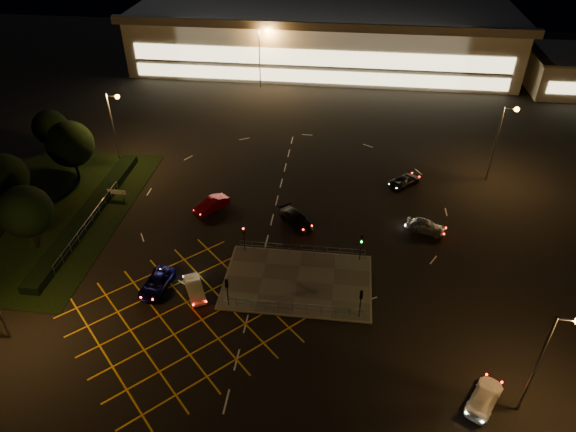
# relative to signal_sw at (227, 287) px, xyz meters

# --- Properties ---
(ground) EXTENTS (180.00, 180.00, 0.00)m
(ground) POSITION_rel_signal_sw_xyz_m (4.00, 5.99, -2.37)
(ground) COLOR black
(ground) RESTS_ON ground
(pedestrian_island) EXTENTS (14.00, 9.00, 0.12)m
(pedestrian_island) POSITION_rel_signal_sw_xyz_m (6.00, 3.99, -2.31)
(pedestrian_island) COLOR #4C4944
(pedestrian_island) RESTS_ON ground
(grass_verge) EXTENTS (18.00, 30.00, 0.08)m
(grass_verge) POSITION_rel_signal_sw_xyz_m (-24.00, 11.99, -2.33)
(grass_verge) COLOR black
(grass_verge) RESTS_ON ground
(hedge) EXTENTS (2.00, 26.00, 1.00)m
(hedge) POSITION_rel_signal_sw_xyz_m (-19.00, 11.99, -1.87)
(hedge) COLOR black
(hedge) RESTS_ON ground
(supermarket) EXTENTS (72.00, 26.50, 10.50)m
(supermarket) POSITION_rel_signal_sw_xyz_m (4.00, 67.95, 2.95)
(supermarket) COLOR beige
(supermarket) RESTS_ON ground
(streetlight_se) EXTENTS (1.78, 0.56, 10.03)m
(streetlight_se) POSITION_rel_signal_sw_xyz_m (24.44, -8.01, 4.20)
(streetlight_se) COLOR slate
(streetlight_se) RESTS_ON ground
(streetlight_nw) EXTENTS (1.78, 0.56, 10.03)m
(streetlight_nw) POSITION_rel_signal_sw_xyz_m (-19.56, 23.99, 4.20)
(streetlight_nw) COLOR slate
(streetlight_nw) RESTS_ON ground
(streetlight_ne) EXTENTS (1.78, 0.56, 10.03)m
(streetlight_ne) POSITION_rel_signal_sw_xyz_m (28.44, 25.99, 4.20)
(streetlight_ne) COLOR slate
(streetlight_ne) RESTS_ON ground
(streetlight_far_left) EXTENTS (1.78, 0.56, 10.03)m
(streetlight_far_left) POSITION_rel_signal_sw_xyz_m (-5.56, 53.99, 4.20)
(streetlight_far_left) COLOR slate
(streetlight_far_left) RESTS_ON ground
(streetlight_far_right) EXTENTS (1.78, 0.56, 10.03)m
(streetlight_far_right) POSITION_rel_signal_sw_xyz_m (34.44, 55.99, 4.20)
(streetlight_far_right) COLOR slate
(streetlight_far_right) RESTS_ON ground
(signal_sw) EXTENTS (0.28, 0.30, 3.15)m
(signal_sw) POSITION_rel_signal_sw_xyz_m (0.00, 0.00, 0.00)
(signal_sw) COLOR black
(signal_sw) RESTS_ON pedestrian_island
(signal_se) EXTENTS (0.28, 0.30, 3.15)m
(signal_se) POSITION_rel_signal_sw_xyz_m (12.00, 0.00, 0.00)
(signal_se) COLOR black
(signal_se) RESTS_ON pedestrian_island
(signal_nw) EXTENTS (0.28, 0.30, 3.15)m
(signal_nw) POSITION_rel_signal_sw_xyz_m (0.00, 7.99, 0.00)
(signal_nw) COLOR black
(signal_nw) RESTS_ON pedestrian_island
(signal_ne) EXTENTS (0.28, 0.30, 3.15)m
(signal_ne) POSITION_rel_signal_sw_xyz_m (12.00, 7.99, 0.00)
(signal_ne) COLOR black
(signal_ne) RESTS_ON pedestrian_island
(tree_b) EXTENTS (5.40, 5.40, 7.35)m
(tree_b) POSITION_rel_signal_sw_xyz_m (-28.00, 11.99, 2.28)
(tree_b) COLOR black
(tree_b) RESTS_ON ground
(tree_c) EXTENTS (5.76, 5.76, 7.84)m
(tree_c) POSITION_rel_signal_sw_xyz_m (-24.00, 19.99, 2.59)
(tree_c) COLOR black
(tree_c) RESTS_ON ground
(tree_d) EXTENTS (4.68, 4.68, 6.37)m
(tree_d) POSITION_rel_signal_sw_xyz_m (-30.00, 25.99, 1.65)
(tree_d) COLOR black
(tree_d) RESTS_ON ground
(tree_e) EXTENTS (5.40, 5.40, 7.35)m
(tree_e) POSITION_rel_signal_sw_xyz_m (-22.00, 5.99, 2.28)
(tree_e) COLOR black
(tree_e) RESTS_ON ground
(car_queue_white) EXTENTS (3.10, 4.17, 1.31)m
(car_queue_white) POSITION_rel_signal_sw_xyz_m (-3.50, 1.17, -1.71)
(car_queue_white) COLOR silver
(car_queue_white) RESTS_ON ground
(car_left_blue) EXTENTS (2.72, 4.97, 1.32)m
(car_left_blue) POSITION_rel_signal_sw_xyz_m (-7.30, 1.41, -1.71)
(car_left_blue) COLOR #0C0B44
(car_left_blue) RESTS_ON ground
(car_far_dkgrey) EXTENTS (4.67, 4.84, 1.39)m
(car_far_dkgrey) POSITION_rel_signal_sw_xyz_m (4.84, 13.57, -1.67)
(car_far_dkgrey) COLOR black
(car_far_dkgrey) RESTS_ON ground
(car_right_silver) EXTENTS (4.67, 2.93, 1.48)m
(car_right_silver) POSITION_rel_signal_sw_xyz_m (19.16, 13.86, -1.63)
(car_right_silver) COLOR #9D9FA3
(car_right_silver) RESTS_ON ground
(car_circ_red) EXTENTS (3.94, 4.55, 1.48)m
(car_circ_red) POSITION_rel_signal_sw_xyz_m (-5.32, 15.10, -1.63)
(car_circ_red) COLOR maroon
(car_circ_red) RESTS_ON ground
(car_east_grey) EXTENTS (4.60, 4.59, 1.24)m
(car_east_grey) POSITION_rel_signal_sw_xyz_m (17.47, 23.47, -1.75)
(car_east_grey) COLOR black
(car_east_grey) RESTS_ON ground
(car_approach_white) EXTENTS (3.87, 4.83, 1.31)m
(car_approach_white) POSITION_rel_signal_sw_xyz_m (21.50, -7.70, -1.71)
(car_approach_white) COLOR silver
(car_approach_white) RESTS_ON ground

